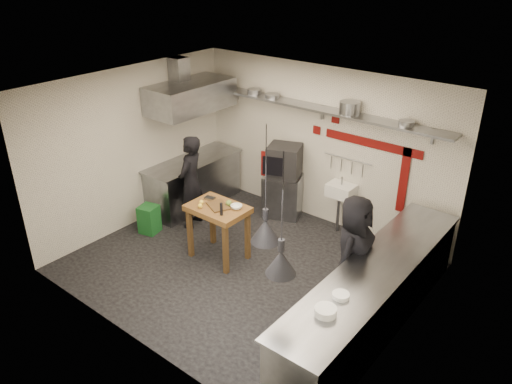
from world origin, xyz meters
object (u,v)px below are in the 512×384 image
Objects in this scene: green_bin at (149,219)px; chef_left at (191,182)px; prep_table at (219,232)px; combi_oven at (284,161)px; oven_stand at (283,194)px; chef_right at (353,253)px.

chef_left is (0.41, 0.66, 0.59)m from green_bin.
combi_oven is at bearing 90.76° from prep_table.
oven_stand is 2.47m from green_bin.
prep_table is at bearing -109.98° from combi_oven.
combi_oven is 2.70m from chef_right.
chef_right reaches higher than green_bin.
green_bin is at bearing 89.71° from chef_right.
green_bin is at bearing -146.14° from oven_stand.
chef_right is (3.29, -0.20, -0.02)m from chef_left.
green_bin is 0.30× the size of chef_right.
green_bin is 0.30× the size of chef_left.
green_bin is 1.52m from prep_table.
chef_left is at bearing 58.45° from green_bin.
chef_left is (-1.06, -1.30, -0.25)m from combi_oven.
oven_stand reaches higher than green_bin.
prep_table is at bearing 90.07° from chef_right.
chef_left is (-1.02, -1.35, 0.44)m from oven_stand.
combi_oven reaches higher than prep_table.
chef_right is at bearing 7.45° from prep_table.
green_bin is at bearing -49.30° from chef_left.
chef_right is at bearing -54.76° from combi_oven.
green_bin is at bearing -147.54° from combi_oven.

